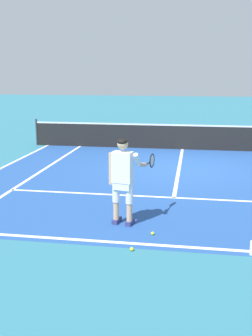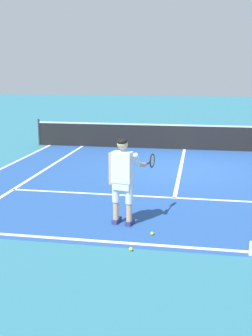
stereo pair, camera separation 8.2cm
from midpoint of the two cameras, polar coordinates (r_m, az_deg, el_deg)
The scene contains 11 objects.
ground_plane at distance 12.89m, azimuth 7.21°, elevation -0.04°, with size 80.00×80.00×0.00m, color teal.
court_inner_surface at distance 11.59m, azimuth 6.93°, elevation -1.52°, with size 10.98×9.62×0.00m, color #234C93.
line_baseline at distance 7.23m, azimuth 5.18°, elevation -10.71°, with size 10.98×0.10×0.01m, color white.
line_service at distance 9.87m, azimuth 6.44°, elevation -4.12°, with size 8.23×0.10×0.01m, color white.
line_centre_service at distance 12.96m, azimuth 7.23°, elevation 0.05°, with size 0.10×6.40×0.01m, color white.
line_singles_left at distance 12.45m, azimuth -12.34°, elevation -0.70°, with size 0.10×9.22×0.01m, color white.
tennis_net at distance 16.01m, azimuth 7.76°, elevation 4.34°, with size 11.96×0.08×1.07m.
tennis_player at distance 7.88m, azimuth -0.65°, elevation -1.05°, with size 0.81×1.07×1.71m.
tennis_ball_near_feet at distance 7.65m, azimuth 3.42°, elevation -9.08°, with size 0.07×0.07×0.07m, color #CCE02D.
tennis_ball_by_baseline at distance 7.01m, azimuth 0.47°, elevation -11.22°, with size 0.07×0.07×0.07m, color #CCE02D.
water_bottle at distance 7.12m, azimuth 16.81°, elevation -10.62°, with size 0.07×0.07×0.24m, color white.
Camera 1 is at (0.41, -12.55, 2.93)m, focal length 43.78 mm.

